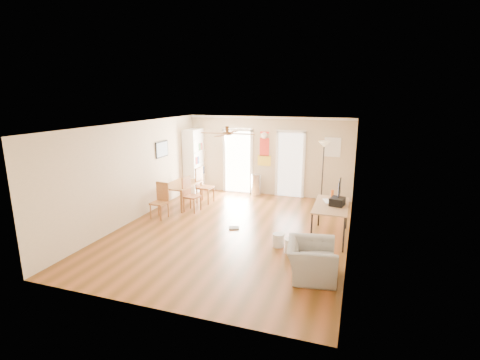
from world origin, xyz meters
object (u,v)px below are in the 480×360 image
(dining_chair_near, at_px, (159,201))
(computer_desk, at_px, (330,221))
(dining_chair_right_b, at_px, (192,195))
(bookshelf, at_px, (195,160))
(dining_chair_right_a, at_px, (205,185))
(dining_table, at_px, (181,195))
(torchiere_lamp, at_px, (323,172))
(trash_can, at_px, (256,185))
(wastebasket_b, at_px, (291,246))
(armchair, at_px, (311,260))
(wastebasket_a, at_px, (278,240))
(printer, at_px, (337,202))

(dining_chair_near, height_order, computer_desk, dining_chair_near)
(dining_chair_right_b, bearing_deg, bookshelf, 30.30)
(bookshelf, xyz_separation_m, computer_desk, (4.84, -2.84, -0.67))
(bookshelf, height_order, computer_desk, bookshelf)
(dining_chair_right_a, relative_size, dining_chair_right_b, 1.10)
(dining_table, relative_size, torchiere_lamp, 0.72)
(trash_can, bearing_deg, dining_chair_right_a, -134.94)
(bookshelf, relative_size, wastebasket_b, 7.01)
(trash_can, bearing_deg, armchair, -63.28)
(dining_chair_near, relative_size, armchair, 0.96)
(trash_can, bearing_deg, torchiere_lamp, -1.86)
(trash_can, height_order, armchair, trash_can)
(dining_table, relative_size, wastebasket_a, 4.65)
(printer, bearing_deg, dining_chair_right_b, -179.03)
(dining_chair_right_a, height_order, trash_can, dining_chair_right_a)
(dining_chair_right_a, height_order, dining_chair_near, dining_chair_right_a)
(bookshelf, height_order, torchiere_lamp, bookshelf)
(wastebasket_a, relative_size, wastebasket_b, 0.96)
(dining_chair_right_a, height_order, wastebasket_a, dining_chair_right_a)
(bookshelf, relative_size, armchair, 2.16)
(computer_desk, distance_m, printer, 0.51)
(trash_can, height_order, torchiere_lamp, torchiere_lamp)
(dining_chair_near, distance_m, armchair, 4.74)
(bookshelf, bearing_deg, dining_chair_right_a, -52.37)
(dining_table, bearing_deg, armchair, -35.81)
(dining_chair_right_b, relative_size, trash_can, 1.38)
(wastebasket_b, bearing_deg, dining_chair_near, 164.81)
(wastebasket_a, distance_m, armchair, 1.41)
(trash_can, bearing_deg, wastebasket_a, -67.02)
(bookshelf, height_order, wastebasket_b, bookshelf)
(dining_chair_near, xyz_separation_m, computer_desk, (4.51, 0.07, -0.07))
(dining_chair_right_a, relative_size, printer, 3.10)
(dining_chair_right_b, xyz_separation_m, trash_can, (1.28, 2.20, -0.14))
(wastebasket_a, bearing_deg, dining_table, 149.87)
(armchair, bearing_deg, computer_desk, -13.32)
(dining_table, xyz_separation_m, wastebasket_a, (3.44, -2.00, -0.20))
(computer_desk, bearing_deg, printer, -6.98)
(bookshelf, xyz_separation_m, wastebasket_b, (4.13, -3.95, -0.92))
(trash_can, relative_size, wastebasket_b, 2.34)
(torchiere_lamp, bearing_deg, dining_chair_right_a, -160.52)
(dining_chair_near, bearing_deg, wastebasket_a, -6.72)
(dining_table, distance_m, printer, 4.77)
(dining_chair_right_b, height_order, trash_can, dining_chair_right_b)
(printer, relative_size, armchair, 0.35)
(dining_chair_right_b, bearing_deg, wastebasket_b, -113.08)
(printer, distance_m, armchair, 2.07)
(wastebasket_b, bearing_deg, armchair, -58.54)
(dining_chair_near, height_order, trash_can, dining_chair_near)
(wastebasket_a, bearing_deg, dining_chair_right_a, 138.86)
(wastebasket_a, bearing_deg, torchiere_lamp, 81.89)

